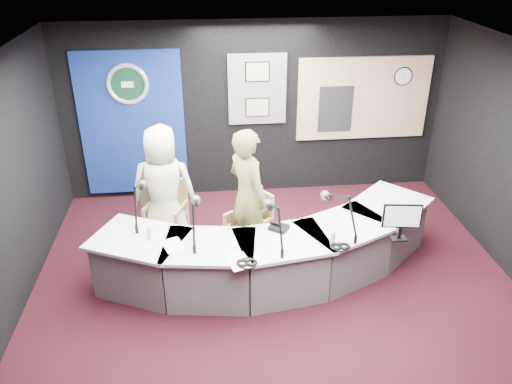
{
  "coord_description": "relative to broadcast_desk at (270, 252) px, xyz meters",
  "views": [
    {
      "loc": [
        -0.79,
        -4.74,
        3.99
      ],
      "look_at": [
        -0.2,
        0.8,
        1.1
      ],
      "focal_mm": 36.0,
      "sensor_mm": 36.0,
      "label": 1
    }
  ],
  "objects": [
    {
      "name": "ground",
      "position": [
        0.05,
        -0.55,
        -0.38
      ],
      "size": [
        6.0,
        6.0,
        0.0
      ],
      "primitive_type": "plane",
      "color": "black",
      "rests_on": "ground"
    },
    {
      "name": "ceiling",
      "position": [
        0.05,
        -0.55,
        2.42
      ],
      "size": [
        6.0,
        6.0,
        0.02
      ],
      "primitive_type": "cube",
      "color": "silver",
      "rests_on": "ground"
    },
    {
      "name": "wall_back",
      "position": [
        0.05,
        2.45,
        1.02
      ],
      "size": [
        6.0,
        0.02,
        2.8
      ],
      "primitive_type": "cube",
      "color": "black",
      "rests_on": "ground"
    },
    {
      "name": "broadcast_desk",
      "position": [
        0.0,
        0.0,
        0.0
      ],
      "size": [
        4.5,
        1.9,
        0.75
      ],
      "primitive_type": null,
      "color": "silver",
      "rests_on": "ground"
    },
    {
      "name": "backdrop_panel",
      "position": [
        -1.85,
        2.42,
        0.88
      ],
      "size": [
        1.6,
        0.05,
        2.3
      ],
      "primitive_type": "cube",
      "color": "navy",
      "rests_on": "wall_back"
    },
    {
      "name": "agency_seal",
      "position": [
        -1.85,
        2.38,
        1.52
      ],
      "size": [
        0.63,
        0.07,
        0.63
      ],
      "primitive_type": "torus",
      "rotation": [
        1.57,
        0.0,
        0.0
      ],
      "color": "silver",
      "rests_on": "backdrop_panel"
    },
    {
      "name": "seal_center",
      "position": [
        -1.85,
        2.38,
        1.52
      ],
      "size": [
        0.48,
        0.01,
        0.48
      ],
      "primitive_type": "cylinder",
      "rotation": [
        1.57,
        0.0,
        0.0
      ],
      "color": "#0D321D",
      "rests_on": "backdrop_panel"
    },
    {
      "name": "pinboard",
      "position": [
        0.1,
        2.42,
        1.38
      ],
      "size": [
        0.9,
        0.04,
        1.1
      ],
      "primitive_type": "cube",
      "color": "slate",
      "rests_on": "wall_back"
    },
    {
      "name": "framed_photo_upper",
      "position": [
        0.1,
        2.39,
        1.65
      ],
      "size": [
        0.34,
        0.02,
        0.27
      ],
      "primitive_type": "cube",
      "color": "gray",
      "rests_on": "pinboard"
    },
    {
      "name": "framed_photo_lower",
      "position": [
        0.1,
        2.39,
        1.09
      ],
      "size": [
        0.34,
        0.02,
        0.27
      ],
      "primitive_type": "cube",
      "color": "gray",
      "rests_on": "pinboard"
    },
    {
      "name": "booth_window_frame",
      "position": [
        1.8,
        2.42,
        1.18
      ],
      "size": [
        2.12,
        0.06,
        1.32
      ],
      "primitive_type": "cube",
      "color": "tan",
      "rests_on": "wall_back"
    },
    {
      "name": "booth_glow",
      "position": [
        1.8,
        2.41,
        1.18
      ],
      "size": [
        2.0,
        0.02,
        1.2
      ],
      "primitive_type": "cube",
      "color": "beige",
      "rests_on": "booth_window_frame"
    },
    {
      "name": "equipment_rack",
      "position": [
        1.35,
        2.39,
        1.03
      ],
      "size": [
        0.55,
        0.02,
        0.75
      ],
      "primitive_type": "cube",
      "color": "black",
      "rests_on": "booth_window_frame"
    },
    {
      "name": "wall_clock",
      "position": [
        2.4,
        2.39,
        1.52
      ],
      "size": [
        0.28,
        0.01,
        0.28
      ],
      "primitive_type": "cylinder",
      "rotation": [
        1.57,
        0.0,
        0.0
      ],
      "color": "white",
      "rests_on": "booth_window_frame"
    },
    {
      "name": "armchair_left",
      "position": [
        -1.32,
        0.88,
        0.07
      ],
      "size": [
        0.65,
        0.65,
        0.89
      ],
      "primitive_type": null,
      "rotation": [
        0.0,
        0.0,
        -0.35
      ],
      "color": "#A37D4A",
      "rests_on": "ground"
    },
    {
      "name": "armchair_right",
      "position": [
        -0.23,
        0.45,
        0.08
      ],
      "size": [
        0.71,
        0.71,
        0.9
      ],
      "primitive_type": null,
      "rotation": [
        0.0,
        0.0,
        -0.95
      ],
      "color": "#A37D4A",
      "rests_on": "ground"
    },
    {
      "name": "draped_jacket",
      "position": [
        -1.43,
        1.11,
        0.24
      ],
      "size": [
        0.5,
        0.27,
        0.7
      ],
      "primitive_type": "cube",
      "rotation": [
        0.0,
        0.0,
        -0.35
      ],
      "color": "#696759",
      "rests_on": "armchair_left"
    },
    {
      "name": "person_man",
      "position": [
        -1.32,
        0.88,
        0.51
      ],
      "size": [
        0.9,
        0.62,
        1.77
      ],
      "primitive_type": "imported",
      "rotation": [
        0.0,
        0.0,
        3.07
      ],
      "color": "beige",
      "rests_on": "ground"
    },
    {
      "name": "person_woman",
      "position": [
        -0.23,
        0.45,
        0.55
      ],
      "size": [
        0.73,
        0.8,
        1.85
      ],
      "primitive_type": "imported",
      "rotation": [
        0.0,
        0.0,
        2.14
      ],
      "color": "olive",
      "rests_on": "ground"
    },
    {
      "name": "computer_monitor",
      "position": [
        1.44,
        -0.45,
        0.7
      ],
      "size": [
        0.4,
        0.08,
        0.28
      ],
      "primitive_type": "cube",
      "rotation": [
        0.0,
        0.0,
        -0.14
      ],
      "color": "black",
      "rests_on": "broadcast_desk"
    },
    {
      "name": "desk_phone",
      "position": [
        0.09,
        -0.08,
        0.4
      ],
      "size": [
        0.27,
        0.26,
        0.05
      ],
      "primitive_type": "cube",
      "rotation": [
        0.0,
        0.0,
        -0.61
      ],
      "color": "black",
      "rests_on": "broadcast_desk"
    },
    {
      "name": "headphones_near",
      "position": [
        0.72,
        -0.55,
        0.39
      ],
      "size": [
        0.2,
        0.2,
        0.03
      ],
      "primitive_type": "torus",
      "color": "black",
      "rests_on": "broadcast_desk"
    },
    {
      "name": "headphones_far",
      "position": [
        -0.36,
        -0.75,
        0.39
      ],
      "size": [
        0.24,
        0.24,
        0.04
      ],
      "primitive_type": "torus",
      "color": "black",
      "rests_on": "broadcast_desk"
    },
    {
      "name": "paper_stack",
      "position": [
        -1.16,
        -0.3,
        0.38
      ],
      "size": [
        0.31,
        0.36,
        0.0
      ],
      "primitive_type": "cube",
      "rotation": [
        0.0,
        0.0,
        0.37
      ],
      "color": "white",
      "rests_on": "broadcast_desk"
    },
    {
      "name": "notepad",
      "position": [
        -0.44,
        -0.7,
        0.38
      ],
      "size": [
        0.31,
        0.37,
        0.0
      ],
      "primitive_type": "cube",
      "rotation": [
        0.0,
        0.0,
        0.29
      ],
      "color": "white",
      "rests_on": "broadcast_desk"
    },
    {
      "name": "boom_mic_a",
      "position": [
        -1.58,
        0.33,
        0.68
      ],
      "size": [
        0.16,
        0.74,
        0.6
      ],
      "primitive_type": null,
      "color": "black",
      "rests_on": "broadcast_desk"
    },
    {
      "name": "boom_mic_b",
      "position": [
        -0.9,
        -0.17,
        0.68
      ],
      "size": [
        0.16,
        0.74,
        0.6
      ],
      "primitive_type": null,
      "color": "black",
      "rests_on": "broadcast_desk"
    },
    {
      "name": "boom_mic_c",
      "position": [
        -0.0,
        -0.36,
        0.68
      ],
      "size": [
        0.2,
        0.73,
        0.6
      ],
      "primitive_type": null,
      "color": "black",
      "rests_on": "broadcast_desk"
    },
    {
      "name": "boom_mic_d",
      "position": [
        0.8,
        -0.19,
        0.68
      ],
      "size": [
        0.37,
        0.69,
        0.6
      ],
      "primitive_type": null,
      "color": "black",
      "rests_on": "broadcast_desk"
    },
    {
      "name": "water_bottles",
      "position": [
        0.13,
        -0.28,
        0.46
      ],
      "size": [
        3.19,
        0.41,
        0.18
      ],
      "primitive_type": null,
      "color": "silver",
      "rests_on": "broadcast_desk"
    }
  ]
}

